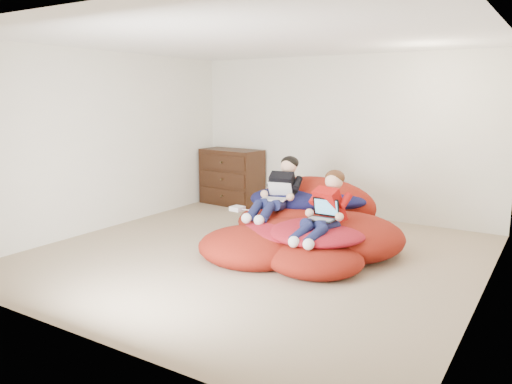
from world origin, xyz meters
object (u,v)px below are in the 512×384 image
Objects in this scene: beanbag_pile at (305,227)px; laptop_black at (323,214)px; laptop_white at (277,195)px; dresser at (232,177)px; older_boy at (279,188)px; younger_boy at (325,207)px.

beanbag_pile is 0.67m from laptop_black.
laptop_black is at bearing -27.10° from laptop_white.
laptop_white is at bearing -41.19° from dresser.
dresser is at bearing 139.97° from older_boy.
younger_boy reaches higher than laptop_black.
older_boy reaches higher than laptop_white.
laptop_black is (0.86, -0.50, -0.13)m from older_boy.
laptop_white is (-0.86, 0.39, -0.01)m from younger_boy.
younger_boy reaches higher than laptop_white.
dresser reaches higher than beanbag_pile.
laptop_black is (0.43, -0.41, 0.31)m from beanbag_pile.
younger_boy is 0.94m from laptop_white.
younger_boy is 2.54× the size of laptop_white.
older_boy is 0.10m from laptop_white.
dresser is 2.78m from beanbag_pile.
older_boy is 1.01m from laptop_black.
beanbag_pile is (2.25, -1.62, -0.23)m from dresser.
beanbag_pile is 2.41× the size of younger_boy.
older_boy is at bearing 90.00° from laptop_white.
laptop_white is (-0.43, 0.03, 0.37)m from beanbag_pile.
dresser is at bearing 142.82° from laptop_black.
laptop_white is at bearing 175.82° from beanbag_pile.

